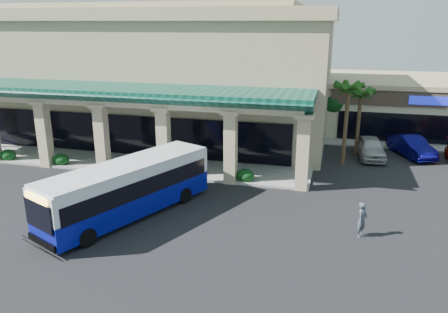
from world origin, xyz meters
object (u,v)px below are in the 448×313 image
(pedestrian, at_px, (362,220))
(transit_bus, at_px, (129,190))
(car_silver, at_px, (371,148))
(car_white, at_px, (412,146))

(pedestrian, bearing_deg, transit_bus, 119.50)
(transit_bus, relative_size, car_silver, 2.25)
(transit_bus, distance_m, pedestrian, 11.87)
(pedestrian, relative_size, car_white, 0.36)
(transit_bus, height_order, pedestrian, transit_bus)
(transit_bus, bearing_deg, car_silver, 71.42)
(car_silver, relative_size, car_white, 0.97)
(pedestrian, distance_m, car_silver, 13.58)
(pedestrian, bearing_deg, car_white, 10.27)
(car_silver, bearing_deg, pedestrian, -100.70)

